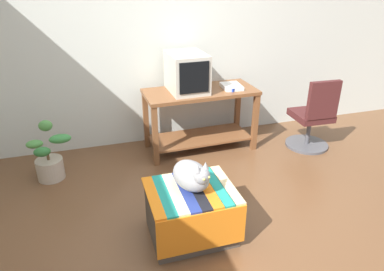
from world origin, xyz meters
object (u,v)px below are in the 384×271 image
Objects in this scene: book at (231,86)px; cat at (192,176)px; desk at (200,110)px; stapler at (230,89)px; ottoman_with_blanket at (191,212)px; potted_plant at (50,161)px; office_chair at (313,119)px; keyboard at (192,94)px; tv_monitor at (187,73)px.

cat is at bearing -118.73° from book.
stapler is at bearing -23.33° from desk.
potted_plant is at bearing 132.37° from ottoman_with_blanket.
office_chair is (1.86, 1.08, 0.16)m from ottoman_with_blanket.
book is 0.40× the size of ottoman_with_blanket.
office_chair is at bearing -3.46° from potted_plant.
book is at bearing 33.33° from stapler.
office_chair is 8.09× the size of stapler.
office_chair is at bearing 10.25° from cat.
potted_plant is at bearing 155.87° from stapler.
stapler is at bearing -4.97° from keyboard.
book is 2.17m from potted_plant.
ottoman_with_blanket is at bearing -112.41° from desk.
office_chair reaches higher than desk.
keyboard is 0.46m from stapler.
tv_monitor is 1.35× the size of keyboard.
keyboard is 1.52m from ottoman_with_blanket.
office_chair is at bearing -18.89° from desk.
keyboard is 1.50m from office_chair.
desk is 0.32m from keyboard.
desk reaches higher than potted_plant.
cat is at bearing -46.92° from potted_plant.
keyboard is at bearing -8.43° from office_chair.
cat is 0.72× the size of potted_plant.
stapler is (0.32, -0.13, 0.26)m from desk.
tv_monitor is at bearing 170.34° from desk.
tv_monitor reaches higher than book.
tv_monitor is at bearing -14.05° from office_chair.
potted_plant reaches higher than ottoman_with_blanket.
potted_plant is at bearing -174.41° from desk.
stapler reaches higher than potted_plant.
stapler is (-0.05, -0.09, -0.00)m from book.
book is at bearing -6.55° from desk.
tv_monitor is 1.73m from ottoman_with_blanket.
ottoman_with_blanket is at bearing -113.12° from keyboard.
desk reaches higher than cat.
desk is at bearing 131.62° from stapler.
tv_monitor is 0.61× the size of office_chair.
ottoman_with_blanket is 0.78× the size of office_chair.
ottoman_with_blanket is (-0.41, -1.51, -0.73)m from tv_monitor.
cat is (-0.39, -1.49, -0.39)m from tv_monitor.
desk is 0.48m from tv_monitor.
keyboard reaches higher than potted_plant.
ottoman_with_blanket is (-0.56, -1.49, -0.28)m from desk.
tv_monitor is (-0.16, 0.02, 0.45)m from desk.
stapler is (2.04, 0.09, 0.55)m from potted_plant.
ottoman_with_blanket is at bearing -149.69° from stapler.
tv_monitor is 1.75m from potted_plant.
stapler reaches higher than cat.
keyboard is at bearing -164.95° from book.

